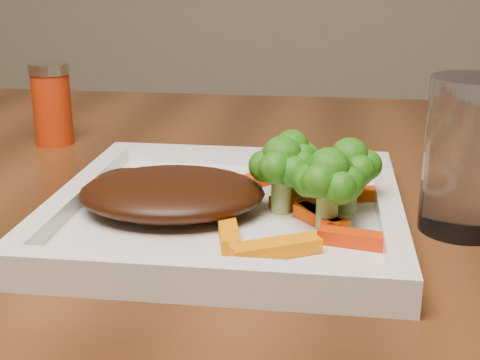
# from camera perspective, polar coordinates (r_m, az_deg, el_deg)

# --- Properties ---
(plate) EXTENTS (0.27, 0.27, 0.01)m
(plate) POSITION_cam_1_polar(r_m,az_deg,el_deg) (0.54, -1.06, -3.10)
(plate) COLOR white
(plate) RESTS_ON dining_table
(steak) EXTENTS (0.16, 0.13, 0.03)m
(steak) POSITION_cam_1_polar(r_m,az_deg,el_deg) (0.53, -5.81, -1.08)
(steak) COLOR #331507
(steak) RESTS_ON plate
(broccoli_0) EXTENTS (0.05, 0.05, 0.07)m
(broccoli_0) POSITION_cam_1_polar(r_m,az_deg,el_deg) (0.55, 4.42, 2.06)
(broccoli_0) COLOR #1F5D0F
(broccoli_0) RESTS_ON plate
(broccoli_1) EXTENTS (0.07, 0.07, 0.06)m
(broccoli_1) POSITION_cam_1_polar(r_m,az_deg,el_deg) (0.52, 9.24, 0.59)
(broccoli_1) COLOR #315E0F
(broccoli_1) RESTS_ON plate
(broccoli_2) EXTENTS (0.08, 0.08, 0.06)m
(broccoli_2) POSITION_cam_1_polar(r_m,az_deg,el_deg) (0.49, 7.50, -0.90)
(broccoli_2) COLOR #167012
(broccoli_2) RESTS_ON plate
(broccoli_3) EXTENTS (0.06, 0.06, 0.06)m
(broccoli_3) POSITION_cam_1_polar(r_m,az_deg,el_deg) (0.52, 3.58, 0.48)
(broccoli_3) COLOR #196D12
(broccoli_3) RESTS_ON plate
(carrot_0) EXTENTS (0.06, 0.04, 0.01)m
(carrot_0) POSITION_cam_1_polar(r_m,az_deg,el_deg) (0.45, 3.06, -5.83)
(carrot_0) COLOR orange
(carrot_0) RESTS_ON plate
(carrot_1) EXTENTS (0.05, 0.02, 0.01)m
(carrot_1) POSITION_cam_1_polar(r_m,az_deg,el_deg) (0.47, 9.76, -4.93)
(carrot_1) COLOR red
(carrot_1) RESTS_ON plate
(carrot_2) EXTENTS (0.02, 0.05, 0.01)m
(carrot_2) POSITION_cam_1_polar(r_m,az_deg,el_deg) (0.47, -0.96, -4.69)
(carrot_2) COLOR orange
(carrot_2) RESTS_ON plate
(carrot_3) EXTENTS (0.05, 0.02, 0.01)m
(carrot_3) POSITION_cam_1_polar(r_m,az_deg,el_deg) (0.56, 9.53, -1.10)
(carrot_3) COLOR #E94A03
(carrot_3) RESTS_ON plate
(carrot_4) EXTENTS (0.05, 0.05, 0.01)m
(carrot_4) POSITION_cam_1_polar(r_m,az_deg,el_deg) (0.58, 0.85, -0.14)
(carrot_4) COLOR #F63204
(carrot_4) RESTS_ON plate
(carrot_5) EXTENTS (0.04, 0.05, 0.01)m
(carrot_5) POSITION_cam_1_polar(r_m,az_deg,el_deg) (0.50, 6.92, -3.25)
(carrot_5) COLOR #ED4C03
(carrot_5) RESTS_ON plate
(carrot_6) EXTENTS (0.06, 0.04, 0.01)m
(carrot_6) POSITION_cam_1_polar(r_m,az_deg,el_deg) (0.54, 5.54, -1.66)
(carrot_6) COLOR #E94E03
(carrot_6) RESTS_ON plate
(spice_shaker) EXTENTS (0.05, 0.05, 0.09)m
(spice_shaker) POSITION_cam_1_polar(r_m,az_deg,el_deg) (0.78, -15.76, 6.24)
(spice_shaker) COLOR #B52B0A
(spice_shaker) RESTS_ON dining_table
(drinking_glass) EXTENTS (0.07, 0.07, 0.12)m
(drinking_glass) POSITION_cam_1_polar(r_m,az_deg,el_deg) (0.53, 18.89, 1.95)
(drinking_glass) COLOR silver
(drinking_glass) RESTS_ON dining_table
(carrot_7) EXTENTS (0.04, 0.05, 0.01)m
(carrot_7) POSITION_cam_1_polar(r_m,az_deg,el_deg) (0.51, 6.68, -3.10)
(carrot_7) COLOR red
(carrot_7) RESTS_ON plate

